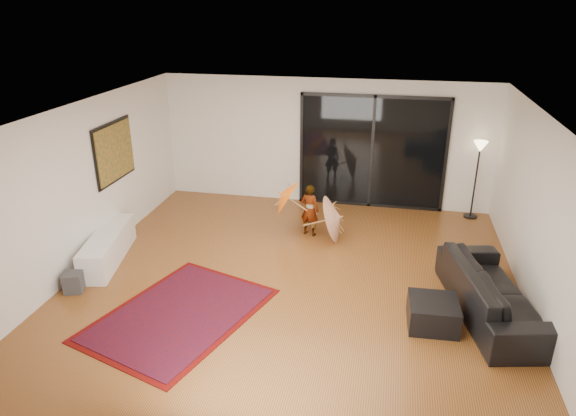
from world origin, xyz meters
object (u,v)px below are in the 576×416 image
(media_console, at_px, (108,247))
(ottoman, at_px, (433,313))
(child, at_px, (310,210))
(sofa, at_px, (493,292))

(media_console, xyz_separation_m, ottoman, (5.36, -0.85, -0.06))
(ottoman, height_order, child, child)
(media_console, distance_m, sofa, 6.21)
(media_console, distance_m, ottoman, 5.43)
(media_console, distance_m, child, 3.66)
(sofa, height_order, ottoman, sofa)
(media_console, xyz_separation_m, sofa, (6.20, -0.37, 0.10))
(media_console, bearing_deg, child, 16.01)
(sofa, height_order, child, child)
(ottoman, distance_m, child, 3.36)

